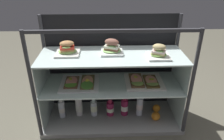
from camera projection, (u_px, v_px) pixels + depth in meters
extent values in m
cube|color=#5E5A4B|center=(112.00, 120.00, 2.13)|extent=(6.00, 6.00, 0.02)
cube|color=#A2A2A2|center=(112.00, 117.00, 2.12)|extent=(1.28, 0.48, 0.04)
cylinder|color=#333338|center=(33.00, 91.00, 1.68)|extent=(0.03, 0.03, 0.97)
cylinder|color=#333338|center=(191.00, 88.00, 1.72)|extent=(0.03, 0.03, 0.97)
cylinder|color=#333338|center=(47.00, 65.00, 2.09)|extent=(0.03, 0.03, 0.97)
cylinder|color=#333338|center=(174.00, 63.00, 2.13)|extent=(0.03, 0.03, 0.97)
cube|color=#333338|center=(113.00, 31.00, 1.49)|extent=(1.25, 0.02, 0.02)
cube|color=black|center=(111.00, 62.00, 2.11)|extent=(1.22, 0.01, 0.93)
cube|color=silver|center=(47.00, 102.00, 2.01)|extent=(0.01, 0.43, 0.35)
cube|color=silver|center=(176.00, 100.00, 2.05)|extent=(0.01, 0.43, 0.35)
cube|color=silver|center=(112.00, 85.00, 1.95)|extent=(1.23, 0.44, 0.01)
cube|color=silver|center=(42.00, 72.00, 1.86)|extent=(0.01, 0.43, 0.27)
cube|color=silver|center=(181.00, 69.00, 1.90)|extent=(0.01, 0.43, 0.27)
cube|color=silver|center=(112.00, 56.00, 1.82)|extent=(1.23, 0.44, 0.01)
cube|color=white|center=(68.00, 53.00, 1.83)|extent=(0.20, 0.20, 0.02)
ellipsoid|color=#9DD06C|center=(68.00, 51.00, 1.83)|extent=(0.15, 0.13, 0.02)
cube|color=tan|center=(67.00, 50.00, 1.82)|extent=(0.13, 0.10, 0.02)
cube|color=red|center=(67.00, 47.00, 1.81)|extent=(0.13, 0.10, 0.02)
ellipsoid|color=#8FB85F|center=(66.00, 47.00, 1.77)|extent=(0.07, 0.04, 0.01)
ellipsoid|color=#AE7A49|center=(67.00, 44.00, 1.80)|extent=(0.13, 0.10, 0.05)
cube|color=white|center=(111.00, 52.00, 1.85)|extent=(0.19, 0.19, 0.02)
ellipsoid|color=#9ED375|center=(111.00, 50.00, 1.84)|extent=(0.16, 0.13, 0.01)
cube|color=#9B614F|center=(111.00, 49.00, 1.84)|extent=(0.14, 0.11, 0.02)
cube|color=silver|center=(111.00, 47.00, 1.83)|extent=(0.14, 0.12, 0.02)
ellipsoid|color=#598744|center=(112.00, 46.00, 1.79)|extent=(0.08, 0.05, 0.01)
ellipsoid|color=brown|center=(111.00, 42.00, 1.81)|extent=(0.14, 0.12, 0.06)
cube|color=white|center=(158.00, 56.00, 1.77)|extent=(0.18, 0.18, 0.02)
ellipsoid|color=#92CA59|center=(159.00, 54.00, 1.76)|extent=(0.13, 0.11, 0.02)
cube|color=#D6BF80|center=(159.00, 53.00, 1.76)|extent=(0.13, 0.11, 0.02)
cube|color=silver|center=(159.00, 51.00, 1.75)|extent=(0.13, 0.11, 0.02)
ellipsoid|color=#8EC367|center=(160.00, 51.00, 1.71)|extent=(0.07, 0.05, 0.01)
ellipsoid|color=tan|center=(159.00, 47.00, 1.73)|extent=(0.13, 0.11, 0.05)
cube|color=white|center=(80.00, 83.00, 1.94)|extent=(0.34, 0.31, 0.01)
cube|color=brown|center=(72.00, 82.00, 1.93)|extent=(0.12, 0.20, 0.01)
ellipsoid|color=#5F9832|center=(71.00, 85.00, 1.87)|extent=(0.12, 0.12, 0.03)
ellipsoid|color=pink|center=(72.00, 81.00, 1.92)|extent=(0.10, 0.16, 0.01)
cylinder|color=#EBD14A|center=(71.00, 79.00, 1.94)|extent=(0.04, 0.04, 0.02)
cube|color=brown|center=(88.00, 82.00, 1.94)|extent=(0.12, 0.25, 0.01)
ellipsoid|color=#559538|center=(87.00, 85.00, 1.87)|extent=(0.12, 0.13, 0.03)
ellipsoid|color=#F7A883|center=(88.00, 81.00, 1.93)|extent=(0.10, 0.20, 0.01)
cylinder|color=yellow|center=(88.00, 81.00, 1.91)|extent=(0.05, 0.05, 0.02)
cube|color=white|center=(144.00, 82.00, 1.96)|extent=(0.34, 0.31, 0.02)
cube|color=brown|center=(136.00, 80.00, 1.96)|extent=(0.12, 0.25, 0.02)
ellipsoid|color=#94B652|center=(138.00, 83.00, 1.89)|extent=(0.12, 0.14, 0.04)
ellipsoid|color=#F39686|center=(136.00, 79.00, 1.95)|extent=(0.10, 0.20, 0.01)
cylinder|color=#F3D74B|center=(136.00, 77.00, 1.97)|extent=(0.05, 0.05, 0.01)
cube|color=brown|center=(151.00, 81.00, 1.95)|extent=(0.12, 0.23, 0.01)
ellipsoid|color=#A3BD60|center=(152.00, 84.00, 1.88)|extent=(0.11, 0.12, 0.04)
ellipsoid|color=#F19E88|center=(151.00, 80.00, 1.94)|extent=(0.10, 0.18, 0.01)
cylinder|color=yellow|center=(152.00, 79.00, 1.93)|extent=(0.05, 0.05, 0.02)
cylinder|color=white|center=(62.00, 109.00, 2.06)|extent=(0.06, 0.06, 0.17)
cylinder|color=white|center=(62.00, 110.00, 2.06)|extent=(0.06, 0.06, 0.05)
cylinder|color=white|center=(61.00, 100.00, 2.01)|extent=(0.03, 0.03, 0.05)
cylinder|color=teal|center=(60.00, 97.00, 2.00)|extent=(0.04, 0.04, 0.01)
cylinder|color=white|center=(79.00, 106.00, 2.09)|extent=(0.06, 0.06, 0.19)
cylinder|color=silver|center=(79.00, 108.00, 2.09)|extent=(0.07, 0.07, 0.07)
cylinder|color=white|center=(78.00, 96.00, 2.03)|extent=(0.03, 0.03, 0.05)
cylinder|color=silver|center=(78.00, 94.00, 2.02)|extent=(0.04, 0.04, 0.01)
cylinder|color=silver|center=(94.00, 108.00, 2.09)|extent=(0.06, 0.06, 0.15)
cylinder|color=#E7EECE|center=(94.00, 108.00, 2.09)|extent=(0.06, 0.06, 0.06)
cylinder|color=white|center=(94.00, 100.00, 2.05)|extent=(0.03, 0.03, 0.04)
cylinder|color=white|center=(93.00, 98.00, 2.04)|extent=(0.04, 0.04, 0.01)
cylinder|color=#99204A|center=(110.00, 109.00, 2.09)|extent=(0.07, 0.07, 0.14)
cylinder|color=silver|center=(110.00, 109.00, 2.10)|extent=(0.07, 0.07, 0.04)
cylinder|color=#9D2340|center=(110.00, 101.00, 2.05)|extent=(0.04, 0.04, 0.04)
cylinder|color=black|center=(110.00, 98.00, 2.04)|extent=(0.04, 0.04, 0.02)
cylinder|color=#931F49|center=(124.00, 107.00, 2.09)|extent=(0.07, 0.07, 0.16)
cylinder|color=white|center=(124.00, 108.00, 2.10)|extent=(0.07, 0.07, 0.05)
cylinder|color=maroon|center=(125.00, 99.00, 2.05)|extent=(0.04, 0.04, 0.03)
cylinder|color=teal|center=(125.00, 97.00, 2.04)|extent=(0.04, 0.04, 0.01)
cylinder|color=silver|center=(140.00, 106.00, 2.09)|extent=(0.06, 0.06, 0.19)
cylinder|color=white|center=(140.00, 106.00, 2.09)|extent=(0.06, 0.06, 0.06)
cylinder|color=white|center=(140.00, 97.00, 2.03)|extent=(0.03, 0.03, 0.04)
cylinder|color=gold|center=(141.00, 94.00, 2.02)|extent=(0.03, 0.03, 0.02)
sphere|color=orange|center=(156.00, 108.00, 2.15)|extent=(0.08, 0.08, 0.08)
sphere|color=orange|center=(156.00, 116.00, 2.04)|extent=(0.08, 0.08, 0.08)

